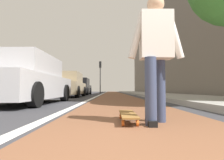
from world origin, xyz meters
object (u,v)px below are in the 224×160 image
at_px(parked_car_near, 26,81).
at_px(parked_car_far, 79,87).
at_px(traffic_light, 100,71).
at_px(parked_car_mid, 67,85).
at_px(skateboard, 128,115).
at_px(skater_person, 156,50).
at_px(pedestrian_distant, 152,84).

distance_m(parked_car_near, parked_car_far, 11.24).
height_order(parked_car_near, traffic_light, traffic_light).
distance_m(parked_car_mid, traffic_light, 12.55).
distance_m(skateboard, traffic_light, 21.56).
bearing_deg(skateboard, skater_person, -113.34).
distance_m(parked_car_far, traffic_light, 7.27).
bearing_deg(skater_person, pedestrian_distant, -12.10).
relative_size(traffic_light, pedestrian_distant, 2.61).
relative_size(parked_car_mid, parked_car_far, 1.00).
bearing_deg(skater_person, skateboard, 66.66).
relative_size(parked_car_mid, traffic_light, 1.00).
height_order(skateboard, parked_car_near, parked_car_near).
bearing_deg(parked_car_near, parked_car_mid, 0.89).
distance_m(parked_car_far, pedestrian_distant, 6.86).
height_order(parked_car_near, pedestrian_distant, pedestrian_distant).
relative_size(skater_person, pedestrian_distant, 1.05).
distance_m(skater_person, parked_car_near, 4.71).
xyz_separation_m(parked_car_near, traffic_light, (18.02, -1.28, 2.12)).
distance_m(parked_car_near, parked_car_mid, 5.73).
relative_size(parked_car_mid, pedestrian_distant, 2.62).
bearing_deg(parked_car_mid, traffic_light, -6.37).
xyz_separation_m(skateboard, parked_car_near, (3.31, 2.85, 0.61)).
height_order(skateboard, parked_car_far, parked_car_far).
bearing_deg(skateboard, traffic_light, 4.20).
bearing_deg(parked_car_far, pedestrian_distant, -121.90).
xyz_separation_m(skateboard, pedestrian_distant, (10.92, -2.72, 0.80)).
distance_m(skateboard, skater_person, 0.92).
distance_m(skater_person, traffic_light, 21.64).
height_order(parked_car_mid, traffic_light, traffic_light).
height_order(skateboard, skater_person, skater_person).
bearing_deg(traffic_light, pedestrian_distant, -157.62).
height_order(skater_person, pedestrian_distant, skater_person).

